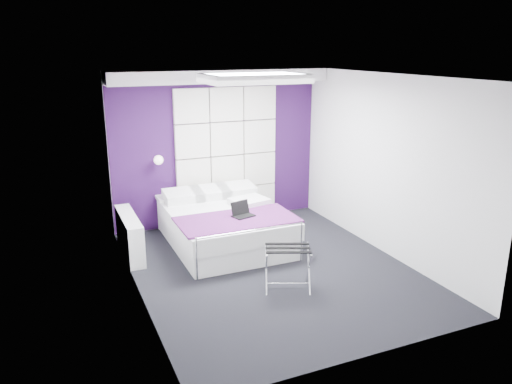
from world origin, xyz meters
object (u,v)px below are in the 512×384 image
at_px(laptop, 242,212).
at_px(nightstand, 171,198).
at_px(wall_lamp, 158,159).
at_px(luggage_rack, 288,268).
at_px(radiator, 130,235).
at_px(bed, 225,225).

bearing_deg(laptop, nightstand, 103.38).
xyz_separation_m(wall_lamp, luggage_rack, (1.00, -2.63, -0.94)).
relative_size(radiator, laptop, 3.97).
bearing_deg(nightstand, luggage_rack, -72.47).
relative_size(wall_lamp, laptop, 0.50).
xyz_separation_m(nightstand, laptop, (0.72, -1.32, 0.06)).
bearing_deg(wall_lamp, radiator, -130.10).
height_order(wall_lamp, bed, wall_lamp).
distance_m(wall_lamp, luggage_rack, 2.97).
bearing_deg(wall_lamp, luggage_rack, -69.26).
distance_m(wall_lamp, radiator, 1.35).
xyz_separation_m(radiator, nightstand, (0.82, 0.72, 0.28)).
relative_size(luggage_rack, laptop, 1.84).
distance_m(radiator, bed, 1.43).
bearing_deg(radiator, wall_lamp, 49.90).
bearing_deg(bed, nightstand, 123.60).
distance_m(bed, laptop, 0.54).
height_order(luggage_rack, laptop, laptop).
relative_size(radiator, bed, 0.59).
bearing_deg(nightstand, radiator, -138.65).
xyz_separation_m(radiator, bed, (1.42, -0.18, 0.00)).
xyz_separation_m(wall_lamp, laptop, (0.90, -1.36, -0.59)).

